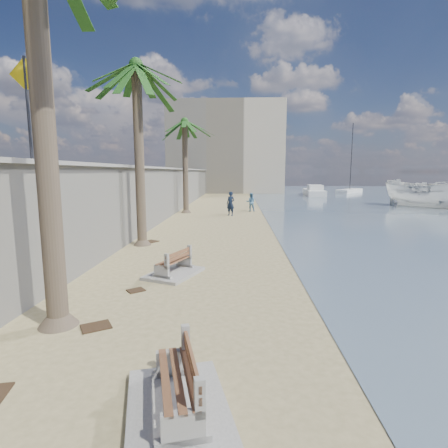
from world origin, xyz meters
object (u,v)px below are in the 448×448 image
object	(u,v)px
bench_far	(174,265)
boat_cruiser	(430,192)
person_a	(231,202)
yacht_far	(314,193)
palm_back	(185,123)
bench_near	(177,387)
yacht_near	(421,194)
person_b	(251,201)
palm_mid	(136,68)
sailboat_west	(350,191)

from	to	relation	value
bench_far	boat_cruiser	world-z (taller)	boat_cruiser
boat_cruiser	person_a	bearing A→B (deg)	158.76
boat_cruiser	yacht_far	bearing A→B (deg)	71.06
palm_back	boat_cruiser	world-z (taller)	palm_back
palm_back	boat_cruiser	size ratio (longest dim) A/B	2.20
boat_cruiser	bench_near	bearing A→B (deg)	-164.84
yacht_far	bench_near	bearing A→B (deg)	171.06
bench_near	yacht_near	distance (m)	49.98
palm_back	person_a	distance (m)	7.28
person_b	yacht_far	distance (m)	22.95
person_b	boat_cruiser	xyz separation A→B (m)	(16.83, 4.08, 0.58)
palm_mid	person_b	world-z (taller)	palm_mid
bench_far	sailboat_west	bearing A→B (deg)	66.56
person_a	person_b	size ratio (longest dim) A/B	1.20
sailboat_west	person_a	bearing A→B (deg)	-121.44
person_a	yacht_near	xyz separation A→B (m)	(24.90, 21.21, -0.70)
person_b	palm_back	bearing A→B (deg)	12.02
palm_back	yacht_near	distance (m)	35.25
person_a	palm_mid	bearing A→B (deg)	-78.21
bench_far	person_b	world-z (taller)	person_b
person_a	yacht_near	world-z (taller)	person_a
yacht_near	sailboat_west	distance (m)	10.83
palm_back	person_b	bearing A→B (deg)	13.45
boat_cruiser	yacht_far	xyz separation A→B (m)	(-7.15, 16.72, -1.10)
sailboat_west	yacht_near	bearing A→B (deg)	-51.36
bench_near	person_a	bearing A→B (deg)	89.43
palm_mid	boat_cruiser	size ratio (longest dim) A/B	2.35
yacht_far	sailboat_west	bearing A→B (deg)	-43.92
bench_near	person_b	xyz separation A→B (m)	(1.85, 24.95, 0.50)
bench_far	person_a	bearing A→B (deg)	84.62
person_a	person_b	world-z (taller)	person_a
palm_mid	yacht_near	distance (m)	43.72
yacht_near	palm_mid	bearing A→B (deg)	145.54
bench_near	sailboat_west	xyz separation A→B (m)	(18.36, 51.67, -0.02)
bench_far	sailboat_west	world-z (taller)	sailboat_west
person_b	yacht_far	world-z (taller)	person_b
palm_mid	boat_cruiser	world-z (taller)	palm_mid
person_b	boat_cruiser	world-z (taller)	boat_cruiser
palm_mid	sailboat_west	xyz separation A→B (m)	(21.90, 40.64, -7.33)
bench_near	bench_far	bearing A→B (deg)	100.93
person_a	yacht_far	bearing A→B (deg)	95.27
palm_back	person_b	world-z (taller)	palm_back
bench_far	palm_mid	xyz separation A→B (m)	(-2.30, 4.58, 7.33)
yacht_near	yacht_far	size ratio (longest dim) A/B	1.25
bench_near	boat_cruiser	distance (m)	34.54
palm_mid	sailboat_west	world-z (taller)	sailboat_west
bench_near	boat_cruiser	world-z (taller)	boat_cruiser
bench_near	yacht_far	world-z (taller)	yacht_far
bench_far	person_a	distance (m)	15.64
yacht_near	person_b	bearing A→B (deg)	135.36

